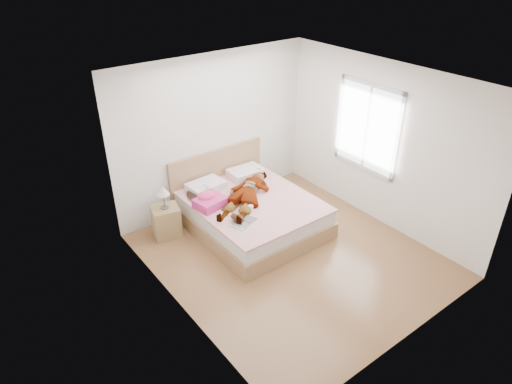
# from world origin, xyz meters

# --- Properties ---
(ground) EXTENTS (4.00, 4.00, 0.00)m
(ground) POSITION_xyz_m (0.00, 0.00, 0.00)
(ground) COLOR #4D2B18
(ground) RESTS_ON ground
(woman) EXTENTS (1.70, 1.47, 0.23)m
(woman) POSITION_xyz_m (-0.00, 1.08, 0.62)
(woman) COLOR silver
(woman) RESTS_ON bed
(hair) EXTENTS (0.48, 0.57, 0.08)m
(hair) POSITION_xyz_m (-0.57, 1.53, 0.55)
(hair) COLOR black
(hair) RESTS_ON bed
(phone) EXTENTS (0.10, 0.11, 0.06)m
(phone) POSITION_xyz_m (-0.50, 1.48, 0.71)
(phone) COLOR silver
(phone) RESTS_ON bed
(room_shell) EXTENTS (4.00, 4.00, 4.00)m
(room_shell) POSITION_xyz_m (1.77, 0.30, 1.50)
(room_shell) COLOR white
(room_shell) RESTS_ON ground
(bed) EXTENTS (1.80, 2.08, 1.00)m
(bed) POSITION_xyz_m (0.00, 1.04, 0.28)
(bed) COLOR olive
(bed) RESTS_ON ground
(towel) EXTENTS (0.50, 0.42, 0.23)m
(towel) POSITION_xyz_m (-0.63, 1.20, 0.60)
(towel) COLOR #D83A8E
(towel) RESTS_ON bed
(magazine) EXTENTS (0.47, 0.38, 0.02)m
(magazine) POSITION_xyz_m (-0.47, 0.53, 0.52)
(magazine) COLOR white
(magazine) RESTS_ON bed
(coffee_mug) EXTENTS (0.12, 0.10, 0.09)m
(coffee_mug) POSITION_xyz_m (-0.20, 0.71, 0.56)
(coffee_mug) COLOR white
(coffee_mug) RESTS_ON bed
(plush_toy) EXTENTS (0.17, 0.23, 0.12)m
(plush_toy) POSITION_xyz_m (-0.54, 0.58, 0.57)
(plush_toy) COLOR black
(plush_toy) RESTS_ON bed
(nightstand) EXTENTS (0.48, 0.45, 0.87)m
(nightstand) POSITION_xyz_m (-1.19, 1.59, 0.29)
(nightstand) COLOR olive
(nightstand) RESTS_ON ground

